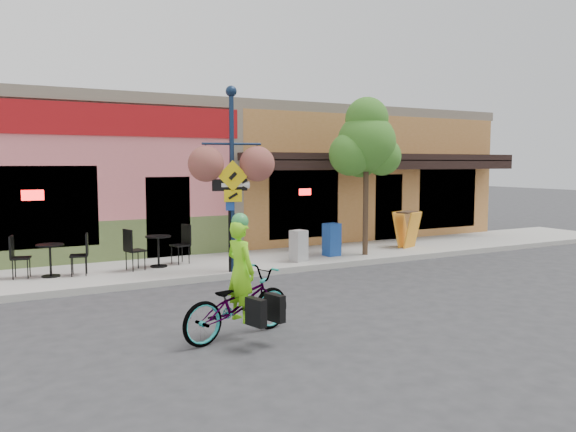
% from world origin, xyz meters
% --- Properties ---
extents(ground, '(90.00, 90.00, 0.00)m').
position_xyz_m(ground, '(0.00, 0.00, 0.00)').
color(ground, '#2D2D30').
rests_on(ground, ground).
extents(sidewalk, '(24.00, 3.00, 0.15)m').
position_xyz_m(sidewalk, '(0.00, 2.00, 0.07)').
color(sidewalk, '#9E9B93').
rests_on(sidewalk, ground).
extents(curb, '(24.00, 0.12, 0.15)m').
position_xyz_m(curb, '(0.00, 0.55, 0.07)').
color(curb, '#A8A59E').
rests_on(curb, ground).
extents(building, '(18.20, 8.20, 4.50)m').
position_xyz_m(building, '(0.00, 7.50, 2.25)').
color(building, '#DD6D72').
rests_on(building, ground).
extents(bicycle, '(2.10, 1.19, 1.04)m').
position_xyz_m(bicycle, '(-3.94, -3.53, 0.52)').
color(bicycle, maroon).
rests_on(bicycle, ground).
extents(cyclist_rider, '(0.51, 0.64, 1.55)m').
position_xyz_m(cyclist_rider, '(-3.89, -3.53, 0.78)').
color(cyclist_rider, '#80EB18').
rests_on(cyclist_rider, ground).
extents(lamp_post, '(1.45, 0.83, 4.26)m').
position_xyz_m(lamp_post, '(-2.29, 0.65, 2.28)').
color(lamp_post, '#13233D').
rests_on(lamp_post, sidewalk).
extents(one_way_sign, '(0.84, 0.29, 2.15)m').
position_xyz_m(one_way_sign, '(-2.36, 0.65, 1.22)').
color(one_way_sign, black).
rests_on(one_way_sign, sidewalk).
extents(cafe_set_left, '(1.72, 1.11, 0.95)m').
position_xyz_m(cafe_set_left, '(-6.08, 2.00, 0.63)').
color(cafe_set_left, black).
rests_on(cafe_set_left, sidewalk).
extents(cafe_set_right, '(1.82, 1.26, 0.99)m').
position_xyz_m(cafe_set_right, '(-3.65, 2.06, 0.65)').
color(cafe_set_right, black).
rests_on(cafe_set_right, sidewalk).
extents(newspaper_box_blue, '(0.44, 0.40, 0.89)m').
position_xyz_m(newspaper_box_blue, '(0.96, 1.48, 0.59)').
color(newspaper_box_blue, '#184195').
rests_on(newspaper_box_blue, sidewalk).
extents(newspaper_box_grey, '(0.45, 0.42, 0.80)m').
position_xyz_m(newspaper_box_grey, '(-0.27, 1.13, 0.55)').
color(newspaper_box_grey, '#A4A4A4').
rests_on(newspaper_box_grey, sidewalk).
extents(street_tree, '(1.88, 1.88, 4.34)m').
position_xyz_m(street_tree, '(1.87, 1.21, 2.32)').
color(street_tree, '#3D7A26').
rests_on(street_tree, sidewalk).
extents(sandwich_board, '(0.78, 0.69, 1.09)m').
position_xyz_m(sandwich_board, '(3.84, 1.54, 0.69)').
color(sandwich_board, '#FCA027').
rests_on(sandwich_board, sidewalk).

